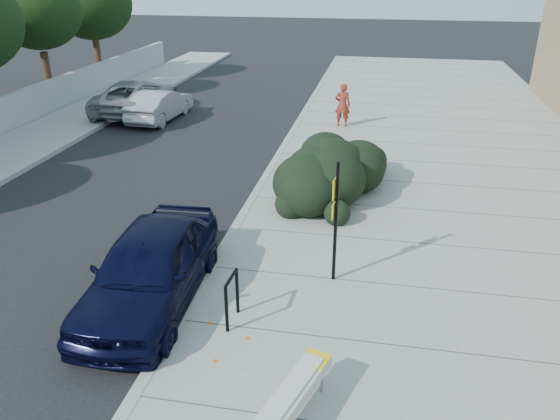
{
  "coord_description": "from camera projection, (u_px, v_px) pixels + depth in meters",
  "views": [
    {
      "loc": [
        3.45,
        -9.97,
        6.29
      ],
      "look_at": [
        1.28,
        1.42,
        1.0
      ],
      "focal_mm": 35.0,
      "sensor_mm": 36.0,
      "label": 1
    }
  ],
  "objects": [
    {
      "name": "bench",
      "position": [
        292.0,
        396.0,
        7.83
      ],
      "size": [
        0.99,
        1.95,
        0.58
      ],
      "rotation": [
        0.0,
        0.0,
        -0.32
      ],
      "color": "gray",
      "rests_on": "sidewalk_near"
    },
    {
      "name": "curb_near",
      "position": [
        261.0,
        186.0,
        16.54
      ],
      "size": [
        0.22,
        50.0,
        0.17
      ],
      "primitive_type": "cube",
      "color": "#9E9E99",
      "rests_on": "ground"
    },
    {
      "name": "tree_far_f",
      "position": [
        91.0,
        4.0,
        29.48
      ],
      "size": [
        4.4,
        4.4,
        6.07
      ],
      "color": "#332114",
      "rests_on": "ground"
    },
    {
      "name": "ground",
      "position": [
        212.0,
        272.0,
        12.11
      ],
      "size": [
        120.0,
        120.0,
        0.0
      ],
      "primitive_type": "plane",
      "color": "black",
      "rests_on": "ground"
    },
    {
      "name": "sign_post",
      "position": [
        335.0,
        215.0,
        10.97
      ],
      "size": [
        0.12,
        0.3,
        2.63
      ],
      "rotation": [
        0.0,
        0.0,
        -0.16
      ],
      "color": "black",
      "rests_on": "sidewalk_near"
    },
    {
      "name": "hedge",
      "position": [
        337.0,
        163.0,
        15.7
      ],
      "size": [
        2.51,
        4.7,
        1.72
      ],
      "primitive_type": "ellipsoid",
      "rotation": [
        0.0,
        0.0,
        -0.05
      ],
      "color": "black",
      "rests_on": "sidewalk_near"
    },
    {
      "name": "tree_far_e",
      "position": [
        37.0,
        12.0,
        25.01
      ],
      "size": [
        4.0,
        4.0,
        5.9
      ],
      "color": "#332114",
      "rests_on": "ground"
    },
    {
      "name": "curb_far",
      "position": [
        23.0,
        169.0,
        17.9
      ],
      "size": [
        0.22,
        50.0,
        0.17
      ],
      "primitive_type": "cube",
      "color": "#9E9E99",
      "rests_on": "ground"
    },
    {
      "name": "sidewalk_near",
      "position": [
        452.0,
        200.0,
        15.59
      ],
      "size": [
        11.2,
        50.0,
        0.15
      ],
      "primitive_type": "cube",
      "color": "gray",
      "rests_on": "ground"
    },
    {
      "name": "bike_rack",
      "position": [
        232.0,
        295.0,
        9.97
      ],
      "size": [
        0.1,
        0.67,
        0.98
      ],
      "rotation": [
        0.0,
        0.0,
        -0.06
      ],
      "color": "black",
      "rests_on": "sidewalk_near"
    },
    {
      "name": "wagon_silver",
      "position": [
        160.0,
        105.0,
        23.5
      ],
      "size": [
        1.65,
        4.07,
        1.32
      ],
      "primitive_type": "imported",
      "rotation": [
        0.0,
        0.0,
        3.08
      ],
      "color": "#A9A9AD",
      "rests_on": "ground"
    },
    {
      "name": "suv_silver",
      "position": [
        136.0,
        96.0,
        24.55
      ],
      "size": [
        2.65,
        5.48,
        1.5
      ],
      "primitive_type": "imported",
      "rotation": [
        0.0,
        0.0,
        3.17
      ],
      "color": "gray",
      "rests_on": "ground"
    },
    {
      "name": "sedan_navy",
      "position": [
        150.0,
        268.0,
        10.73
      ],
      "size": [
        2.07,
        4.77,
        1.6
      ],
      "primitive_type": "imported",
      "rotation": [
        0.0,
        0.0,
        0.04
      ],
      "color": "black",
      "rests_on": "ground"
    },
    {
      "name": "pedestrian",
      "position": [
        343.0,
        105.0,
        22.01
      ],
      "size": [
        0.65,
        0.44,
        1.73
      ],
      "primitive_type": "imported",
      "rotation": [
        0.0,
        0.0,
        3.18
      ],
      "color": "maroon",
      "rests_on": "sidewalk_near"
    }
  ]
}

